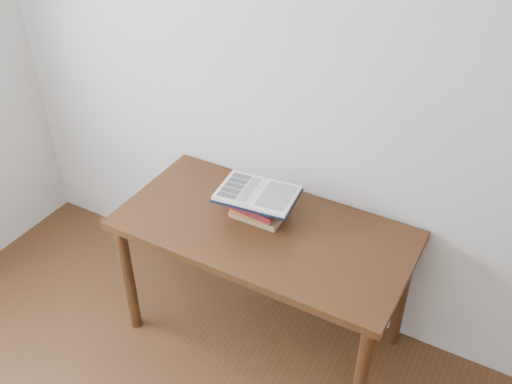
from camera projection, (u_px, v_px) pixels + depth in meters
The scene contains 3 objects.
desk at pixel (263, 242), 2.78m from camera, with size 1.42×0.71×0.76m.
book_stack at pixel (256, 206), 2.76m from camera, with size 0.27×0.19×0.13m.
open_book at pixel (257, 194), 2.71m from camera, with size 0.40×0.30×0.03m.
Camera 1 is at (1.07, -0.48, 2.50)m, focal length 40.00 mm.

